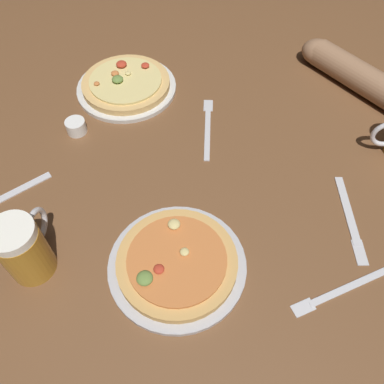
% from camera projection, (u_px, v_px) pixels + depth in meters
% --- Properties ---
extents(ground_plane, '(2.40, 2.40, 0.03)m').
position_uv_depth(ground_plane, '(192.00, 201.00, 0.93)').
color(ground_plane, brown).
extents(pizza_plate_near, '(0.28, 0.28, 0.05)m').
position_uv_depth(pizza_plate_near, '(177.00, 263.00, 0.80)').
color(pizza_plate_near, '#B2B2B7').
rests_on(pizza_plate_near, ground_plane).
extents(pizza_plate_far, '(0.28, 0.28, 0.05)m').
position_uv_depth(pizza_plate_far, '(126.00, 85.00, 1.13)').
color(pizza_plate_far, silver).
rests_on(pizza_plate_far, ground_plane).
extents(beer_mug_dark, '(0.09, 0.14, 0.14)m').
position_uv_depth(beer_mug_dark, '(24.00, 248.00, 0.76)').
color(beer_mug_dark, '#B27A23').
rests_on(beer_mug_dark, ground_plane).
extents(ramekin_sauce, '(0.05, 0.05, 0.04)m').
position_uv_depth(ramekin_sauce, '(76.00, 127.00, 1.03)').
color(ramekin_sauce, white).
rests_on(ramekin_sauce, ground_plane).
extents(fork_left, '(0.12, 0.21, 0.01)m').
position_uv_depth(fork_left, '(208.00, 126.00, 1.05)').
color(fork_left, silver).
rests_on(fork_left, ground_plane).
extents(knife_right, '(0.11, 0.23, 0.01)m').
position_uv_depth(knife_right, '(1.00, 199.00, 0.91)').
color(knife_right, silver).
rests_on(knife_right, ground_plane).
extents(fork_spare, '(0.15, 0.19, 0.01)m').
position_uv_depth(fork_spare, '(339.00, 291.00, 0.78)').
color(fork_spare, silver).
rests_on(fork_spare, ground_plane).
extents(knife_spare, '(0.14, 0.21, 0.01)m').
position_uv_depth(knife_spare, '(350.00, 218.00, 0.88)').
color(knife_spare, silver).
rests_on(knife_spare, ground_plane).
extents(diner_arm, '(0.34, 0.18, 0.08)m').
position_uv_depth(diner_arm, '(349.00, 70.00, 1.13)').
color(diner_arm, '#936B4C').
rests_on(diner_arm, ground_plane).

